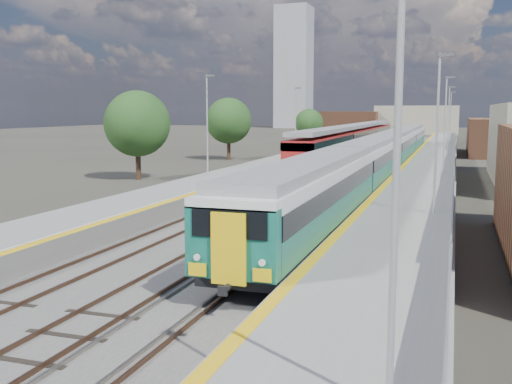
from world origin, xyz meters
The scene contains 11 objects.
ground centered at (0.00, 50.00, 0.00)m, with size 320.00×320.00×0.00m, color #47443A.
ballast_bed centered at (-2.25, 52.50, 0.03)m, with size 10.50×155.00×0.06m, color #565451.
tracks centered at (-1.65, 54.18, 0.11)m, with size 8.96×160.00×0.17m.
platform_right centered at (5.28, 52.49, 0.54)m, with size 4.70×155.00×8.52m.
platform_left centered at (-9.05, 52.49, 0.52)m, with size 4.30×155.00×8.52m.
buildings centered at (-18.12, 138.60, 10.70)m, with size 72.00×185.50×40.00m.
green_train centered at (1.50, 47.64, 2.21)m, with size 2.84×79.21×3.13m.
red_train centered at (-5.50, 73.63, 2.28)m, with size 3.05×61.84×3.85m.
tree_a centered at (-18.19, 37.68, 4.77)m, with size 5.59×5.59×7.57m.
tree_b centered at (-18.33, 59.58, 4.65)m, with size 5.45×5.45×7.39m.
tree_c centered at (-15.24, 87.94, 3.86)m, with size 4.53×4.53×6.14m.
Camera 1 is at (7.45, -7.42, 5.91)m, focal length 42.00 mm.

